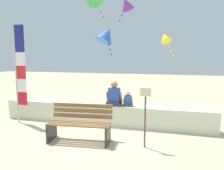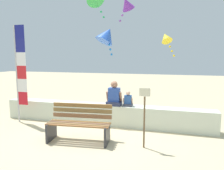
{
  "view_description": "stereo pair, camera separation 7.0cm",
  "coord_description": "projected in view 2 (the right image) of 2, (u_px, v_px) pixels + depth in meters",
  "views": [
    {
      "loc": [
        1.93,
        -5.19,
        2.06
      ],
      "look_at": [
        0.28,
        0.89,
        1.22
      ],
      "focal_mm": 34.44,
      "sensor_mm": 36.0,
      "label": 1
    },
    {
      "loc": [
        2.0,
        -5.17,
        2.06
      ],
      "look_at": [
        0.28,
        0.89,
        1.22
      ],
      "focal_mm": 34.44,
      "sensor_mm": 36.0,
      "label": 2
    }
  ],
  "objects": [
    {
      "name": "park_bench",
      "position": [
        80.0,
        124.0,
        5.24
      ],
      "size": [
        1.58,
        0.76,
        0.88
      ],
      "color": "brown",
      "rests_on": "ground"
    },
    {
      "name": "person_child",
      "position": [
        128.0,
        100.0,
        6.25
      ],
      "size": [
        0.29,
        0.21,
        0.45
      ],
      "color": "#3C3E4D",
      "rests_on": "seawall_ledge"
    },
    {
      "name": "kite_yellow",
      "position": [
        166.0,
        38.0,
        8.5
      ],
      "size": [
        0.71,
        0.7,
        1.04
      ],
      "color": "yellow"
    },
    {
      "name": "flag_banner",
      "position": [
        20.0,
        69.0,
        6.57
      ],
      "size": [
        0.37,
        0.05,
        2.99
      ],
      "color": "#B7B7BC",
      "rests_on": "ground"
    },
    {
      "name": "sign_post",
      "position": [
        144.0,
        113.0,
        4.78
      ],
      "size": [
        0.24,
        0.04,
        1.37
      ],
      "color": "brown",
      "rests_on": "ground"
    },
    {
      "name": "seawall_ledge",
      "position": [
        103.0,
        114.0,
        6.56
      ],
      "size": [
        6.47,
        0.45,
        0.62
      ],
      "primitive_type": "cube",
      "color": "silver",
      "rests_on": "ground"
    },
    {
      "name": "kite_blue",
      "position": [
        107.0,
        35.0,
        7.98
      ],
      "size": [
        1.11,
        1.1,
        1.17
      ],
      "color": "blue"
    },
    {
      "name": "ground_plane",
      "position": [
        93.0,
        134.0,
        5.75
      ],
      "size": [
        40.0,
        40.0,
        0.0
      ],
      "primitive_type": "plane",
      "color": "#CAB78F"
    },
    {
      "name": "kite_purple",
      "position": [
        127.0,
        4.0,
        7.48
      ],
      "size": [
        0.67,
        0.74,
        0.87
      ],
      "color": "purple"
    },
    {
      "name": "person_adult",
      "position": [
        114.0,
        96.0,
        6.35
      ],
      "size": [
        0.47,
        0.35,
        0.72
      ],
      "color": "#283050",
      "rests_on": "seawall_ledge"
    }
  ]
}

